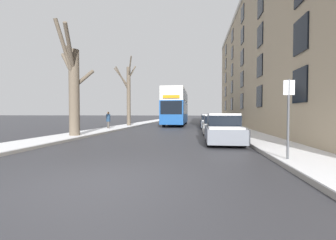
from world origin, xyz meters
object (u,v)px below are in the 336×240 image
Objects in this scene: parked_car_2 at (210,122)px; parked_car_3 at (207,120)px; double_decker_bus at (176,106)px; oncoming_van at (175,115)px; street_sign_post at (288,116)px; parked_car_0 at (223,130)px; bare_tree_left_1 at (128,94)px; parked_car_1 at (215,125)px; bare_tree_left_0 at (73,87)px; pedestrian_left_sidewalk at (108,120)px.

parked_car_3 is at bearing 90.00° from parked_car_2.
oncoming_van is (-1.71, 17.29, -1.23)m from double_decker_bus.
street_sign_post is at bearing -79.76° from oncoming_van.
parked_car_0 is at bearing -80.66° from oncoming_van.
parked_car_3 is (0.00, 5.77, -0.01)m from parked_car_2.
parked_car_0 is 0.89× the size of parked_car_3.
oncoming_van is (3.43, 21.41, -2.51)m from bare_tree_left_1.
bare_tree_left_1 is 1.75× the size of parked_car_3.
parked_car_1 is 11.90m from parked_car_3.
double_decker_bus is at bearing 102.92° from parked_car_0.
double_decker_bus is at bearing 123.98° from parked_car_2.
parked_car_1 is 1.72× the size of street_sign_post.
parked_car_2 is at bearing 90.00° from parked_car_1.
bare_tree_left_1 is 3.04× the size of street_sign_post.
street_sign_post is (10.53, -17.89, -2.35)m from bare_tree_left_1.
bare_tree_left_1 is at bearing 138.98° from parked_car_1.
double_decker_bus is (4.95, 16.01, -0.67)m from bare_tree_left_0.
parked_car_3 is at bearing -74.95° from pedestrian_left_sidewalk.
parked_car_3 is at bearing -2.44° from double_decker_bus.
street_sign_post is (1.38, -21.83, 0.82)m from parked_car_3.
oncoming_van is at bearing 80.90° from bare_tree_left_1.
pedestrian_left_sidewalk is (-5.45, -9.30, -1.61)m from double_decker_bus.
pedestrian_left_sidewalk is at bearing 130.46° from street_sign_post.
oncoming_van is at bearing 95.65° from double_decker_bus.
bare_tree_left_0 is at bearing 149.90° from street_sign_post.
double_decker_bus is 2.93× the size of parked_car_2.
bare_tree_left_0 is 2.69× the size of street_sign_post.
parked_car_2 is (0.00, 6.13, 0.01)m from parked_car_1.
bare_tree_left_1 is 21.83m from oncoming_van.
parked_car_1 is 6.13m from parked_car_2.
street_sign_post reaches higher than parked_car_0.
pedestrian_left_sidewalk is (-9.45, -9.13, 0.28)m from parked_car_3.
oncoming_van is 26.86m from pedestrian_left_sidewalk.
double_decker_bus is (5.14, 4.12, -1.28)m from bare_tree_left_1.
parked_car_1 reaches higher than parked_car_3.
parked_car_1 is 29.92m from oncoming_van.
parked_car_0 is 12.48m from pedestrian_left_sidewalk.
double_decker_bus reaches higher than parked_car_3.
pedestrian_left_sidewalk is at bearing -93.37° from bare_tree_left_1.
street_sign_post is at bearing -85.07° from parked_car_2.
street_sign_post is (5.39, -22.00, -1.07)m from double_decker_bus.
bare_tree_left_1 reaches higher than parked_car_0.
street_sign_post is (7.10, -39.30, 0.16)m from oncoming_van.
bare_tree_left_1 is at bearing -141.31° from double_decker_bus.
street_sign_post is at bearing -76.24° from double_decker_bus.
bare_tree_left_0 is at bearing -119.49° from parked_car_3.
double_decker_bus is 6.82× the size of pedestrian_left_sidewalk.
double_decker_bus reaches higher than parked_car_2.
pedestrian_left_sidewalk is 0.66× the size of street_sign_post.
street_sign_post reaches higher than oncoming_van.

